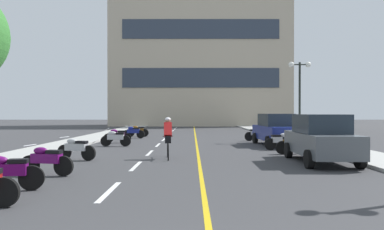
# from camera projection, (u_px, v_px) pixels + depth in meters

# --- Properties ---
(ground_plane) EXTENTS (140.00, 140.00, 0.00)m
(ground_plane) POSITION_uv_depth(u_px,v_px,m) (193.00, 141.00, 23.39)
(ground_plane) COLOR #38383A
(curb_left) EXTENTS (2.40, 72.00, 0.12)m
(curb_left) POSITION_uv_depth(u_px,v_px,m) (97.00, 137.00, 26.39)
(curb_left) COLOR #A8A8A3
(curb_left) RESTS_ON ground
(curb_right) EXTENTS (2.40, 72.00, 0.12)m
(curb_right) POSITION_uv_depth(u_px,v_px,m) (288.00, 137.00, 26.38)
(curb_right) COLOR #A8A8A3
(curb_right) RESTS_ON ground
(lane_dash_1) EXTENTS (0.14, 2.20, 0.01)m
(lane_dash_1) POSITION_uv_depth(u_px,v_px,m) (110.00, 191.00, 8.39)
(lane_dash_1) COLOR silver
(lane_dash_1) RESTS_ON ground
(lane_dash_2) EXTENTS (0.14, 2.20, 0.01)m
(lane_dash_2) POSITION_uv_depth(u_px,v_px,m) (136.00, 166.00, 12.39)
(lane_dash_2) COLOR silver
(lane_dash_2) RESTS_ON ground
(lane_dash_3) EXTENTS (0.14, 2.20, 0.01)m
(lane_dash_3) POSITION_uv_depth(u_px,v_px,m) (150.00, 153.00, 16.39)
(lane_dash_3) COLOR silver
(lane_dash_3) RESTS_ON ground
(lane_dash_4) EXTENTS (0.14, 2.20, 0.01)m
(lane_dash_4) POSITION_uv_depth(u_px,v_px,m) (158.00, 145.00, 20.39)
(lane_dash_4) COLOR silver
(lane_dash_4) RESTS_ON ground
(lane_dash_5) EXTENTS (0.14, 2.20, 0.01)m
(lane_dash_5) POSITION_uv_depth(u_px,v_px,m) (164.00, 140.00, 24.39)
(lane_dash_5) COLOR silver
(lane_dash_5) RESTS_ON ground
(lane_dash_6) EXTENTS (0.14, 2.20, 0.01)m
(lane_dash_6) POSITION_uv_depth(u_px,v_px,m) (168.00, 136.00, 28.39)
(lane_dash_6) COLOR silver
(lane_dash_6) RESTS_ON ground
(lane_dash_7) EXTENTS (0.14, 2.20, 0.01)m
(lane_dash_7) POSITION_uv_depth(u_px,v_px,m) (171.00, 133.00, 32.39)
(lane_dash_7) COLOR silver
(lane_dash_7) RESTS_ON ground
(lane_dash_8) EXTENTS (0.14, 2.20, 0.01)m
(lane_dash_8) POSITION_uv_depth(u_px,v_px,m) (173.00, 131.00, 36.39)
(lane_dash_8) COLOR silver
(lane_dash_8) RESTS_ON ground
(lane_dash_9) EXTENTS (0.14, 2.20, 0.01)m
(lane_dash_9) POSITION_uv_depth(u_px,v_px,m) (175.00, 129.00, 40.39)
(lane_dash_9) COLOR silver
(lane_dash_9) RESTS_ON ground
(lane_dash_10) EXTENTS (0.14, 2.20, 0.01)m
(lane_dash_10) POSITION_uv_depth(u_px,v_px,m) (177.00, 127.00, 44.39)
(lane_dash_10) COLOR silver
(lane_dash_10) RESTS_ON ground
(lane_dash_11) EXTENTS (0.14, 2.20, 0.01)m
(lane_dash_11) POSITION_uv_depth(u_px,v_px,m) (178.00, 126.00, 48.39)
(lane_dash_11) COLOR silver
(lane_dash_11) RESTS_ON ground
(centre_line_yellow) EXTENTS (0.12, 66.00, 0.01)m
(centre_line_yellow) POSITION_uv_depth(u_px,v_px,m) (196.00, 138.00, 26.39)
(centre_line_yellow) COLOR gold
(centre_line_yellow) RESTS_ON ground
(office_building) EXTENTS (25.18, 8.37, 21.92)m
(office_building) POSITION_uv_depth(u_px,v_px,m) (200.00, 51.00, 51.43)
(office_building) COLOR #BCAD93
(office_building) RESTS_ON ground
(street_lamp_mid) EXTENTS (1.46, 0.36, 5.08)m
(street_lamp_mid) POSITION_uv_depth(u_px,v_px,m) (300.00, 83.00, 22.90)
(street_lamp_mid) COLOR black
(street_lamp_mid) RESTS_ON curb_right
(parked_car_near) EXTENTS (2.00, 4.24, 1.82)m
(parked_car_near) POSITION_uv_depth(u_px,v_px,m) (321.00, 138.00, 13.19)
(parked_car_near) COLOR black
(parked_car_near) RESTS_ON ground
(parked_car_mid) EXTENTS (2.17, 4.31, 1.82)m
(parked_car_mid) POSITION_uv_depth(u_px,v_px,m) (276.00, 129.00, 20.20)
(parked_car_mid) COLOR black
(parked_car_mid) RESTS_ON ground
(motorcycle_2) EXTENTS (1.69, 0.61, 0.92)m
(motorcycle_2) POSITION_uv_depth(u_px,v_px,m) (7.00, 172.00, 8.41)
(motorcycle_2) COLOR black
(motorcycle_2) RESTS_ON ground
(motorcycle_3) EXTENTS (1.69, 0.61, 0.92)m
(motorcycle_3) POSITION_uv_depth(u_px,v_px,m) (47.00, 160.00, 10.50)
(motorcycle_3) COLOR black
(motorcycle_3) RESTS_ON ground
(motorcycle_4) EXTENTS (1.66, 0.73, 0.92)m
(motorcycle_4) POSITION_uv_depth(u_px,v_px,m) (76.00, 148.00, 13.92)
(motorcycle_4) COLOR black
(motorcycle_4) RESTS_ON ground
(motorcycle_5) EXTENTS (1.69, 0.63, 0.92)m
(motorcycle_5) POSITION_uv_depth(u_px,v_px,m) (294.00, 144.00, 15.99)
(motorcycle_5) COLOR black
(motorcycle_5) RESTS_ON ground
(motorcycle_6) EXTENTS (1.68, 0.66, 0.92)m
(motorcycle_6) POSITION_uv_depth(u_px,v_px,m) (281.00, 141.00, 17.70)
(motorcycle_6) COLOR black
(motorcycle_6) RESTS_ON ground
(motorcycle_7) EXTENTS (1.70, 0.60, 0.92)m
(motorcycle_7) POSITION_uv_depth(u_px,v_px,m) (116.00, 138.00, 19.58)
(motorcycle_7) COLOR black
(motorcycle_7) RESTS_ON ground
(motorcycle_8) EXTENTS (1.70, 0.60, 0.92)m
(motorcycle_8) POSITION_uv_depth(u_px,v_px,m) (118.00, 135.00, 21.76)
(motorcycle_8) COLOR black
(motorcycle_8) RESTS_ON ground
(motorcycle_9) EXTENTS (1.66, 0.72, 0.92)m
(motorcycle_9) POSITION_uv_depth(u_px,v_px,m) (257.00, 134.00, 23.47)
(motorcycle_9) COLOR black
(motorcycle_9) RESTS_ON ground
(motorcycle_10) EXTENTS (1.69, 0.60, 0.92)m
(motorcycle_10) POSITION_uv_depth(u_px,v_px,m) (134.00, 132.00, 25.76)
(motorcycle_10) COLOR black
(motorcycle_10) RESTS_ON ground
(motorcycle_11) EXTENTS (1.70, 0.60, 0.92)m
(motorcycle_11) POSITION_uv_depth(u_px,v_px,m) (138.00, 131.00, 27.44)
(motorcycle_11) COLOR black
(motorcycle_11) RESTS_ON ground
(cyclist_rider) EXTENTS (0.43, 1.77, 1.71)m
(cyclist_rider) POSITION_uv_depth(u_px,v_px,m) (168.00, 137.00, 14.38)
(cyclist_rider) COLOR black
(cyclist_rider) RESTS_ON ground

